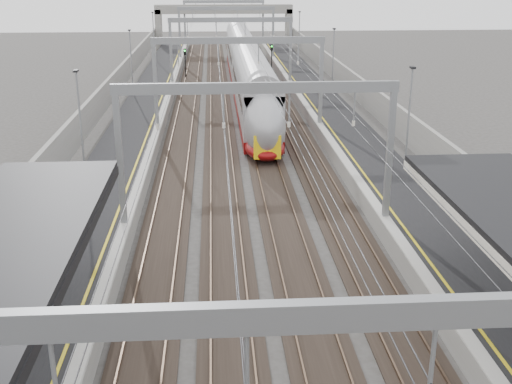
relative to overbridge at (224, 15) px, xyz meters
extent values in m
cube|color=black|center=(-8.00, -55.00, -4.81)|extent=(4.00, 120.00, 1.00)
cube|color=black|center=(8.00, -55.00, -4.81)|extent=(4.00, 120.00, 1.00)
cube|color=black|center=(-4.50, -55.00, -5.27)|extent=(2.40, 140.00, 0.08)
cube|color=brown|center=(-5.22, -55.00, -5.18)|extent=(0.07, 140.00, 0.14)
cube|color=brown|center=(-3.78, -55.00, -5.18)|extent=(0.07, 140.00, 0.14)
cube|color=black|center=(-1.50, -55.00, -5.27)|extent=(2.40, 140.00, 0.08)
cube|color=brown|center=(-2.22, -55.00, -5.18)|extent=(0.07, 140.00, 0.14)
cube|color=brown|center=(-0.78, -55.00, -5.18)|extent=(0.07, 140.00, 0.14)
cube|color=black|center=(1.50, -55.00, -5.27)|extent=(2.40, 140.00, 0.08)
cube|color=brown|center=(0.78, -55.00, -5.18)|extent=(0.07, 140.00, 0.14)
cube|color=brown|center=(2.22, -55.00, -5.18)|extent=(0.07, 140.00, 0.14)
cube|color=black|center=(4.50, -55.00, -5.27)|extent=(2.40, 140.00, 0.08)
cube|color=brown|center=(3.78, -55.00, -5.18)|extent=(0.07, 140.00, 0.14)
cube|color=brown|center=(5.22, -55.00, -5.18)|extent=(0.07, 140.00, 0.14)
cube|color=gray|center=(0.00, -98.00, 2.04)|extent=(13.00, 0.25, 0.50)
cube|color=gray|center=(-6.30, -78.00, -1.01)|extent=(0.28, 0.28, 6.60)
cube|color=gray|center=(6.30, -78.00, -1.01)|extent=(0.28, 0.28, 6.60)
cube|color=gray|center=(0.00, -78.00, 2.04)|extent=(13.00, 0.25, 0.50)
cube|color=gray|center=(-6.30, -58.00, -1.01)|extent=(0.28, 0.28, 6.60)
cube|color=gray|center=(6.30, -58.00, -1.01)|extent=(0.28, 0.28, 6.60)
cube|color=gray|center=(0.00, -58.00, 2.04)|extent=(13.00, 0.25, 0.50)
cube|color=gray|center=(-6.30, -38.00, -1.01)|extent=(0.28, 0.28, 6.60)
cube|color=gray|center=(6.30, -38.00, -1.01)|extent=(0.28, 0.28, 6.60)
cube|color=gray|center=(0.00, -38.00, 2.04)|extent=(13.00, 0.25, 0.50)
cube|color=gray|center=(-6.30, -18.00, -1.01)|extent=(0.28, 0.28, 6.60)
cube|color=gray|center=(6.30, -18.00, -1.01)|extent=(0.28, 0.28, 6.60)
cube|color=gray|center=(0.00, -18.00, 2.04)|extent=(13.00, 0.25, 0.50)
cube|color=gray|center=(-6.30, 0.00, -1.01)|extent=(0.28, 0.28, 6.60)
cube|color=gray|center=(6.30, 0.00, -1.01)|extent=(0.28, 0.28, 6.60)
cube|color=gray|center=(0.00, 0.00, 2.04)|extent=(13.00, 0.25, 0.50)
cylinder|color=#262628|center=(-4.50, -50.00, 0.19)|extent=(0.03, 140.00, 0.03)
cylinder|color=#262628|center=(-1.50, -50.00, 0.19)|extent=(0.03, 140.00, 0.03)
cylinder|color=#262628|center=(1.50, -50.00, 0.19)|extent=(0.03, 140.00, 0.03)
cylinder|color=#262628|center=(4.50, -50.00, 0.19)|extent=(0.03, 140.00, 0.03)
cube|color=gray|center=(0.00, 0.00, 0.89)|extent=(22.00, 2.20, 1.40)
cube|color=gray|center=(-10.50, 0.00, -2.21)|extent=(1.00, 2.20, 6.20)
cube|color=gray|center=(10.50, 0.00, -2.21)|extent=(1.00, 2.20, 6.20)
cube|color=gray|center=(-11.20, -55.00, -3.71)|extent=(0.30, 120.00, 3.20)
cube|color=gray|center=(11.20, -55.00, -3.71)|extent=(0.30, 120.00, 3.20)
cube|color=maroon|center=(1.50, -51.72, -4.69)|extent=(2.85, 24.27, 0.84)
cube|color=#9B9BA0|center=(1.50, -51.72, -2.68)|extent=(2.85, 24.27, 3.17)
cube|color=black|center=(1.50, -60.22, -5.02)|extent=(2.11, 2.53, 0.53)
cube|color=maroon|center=(1.50, -27.03, -4.69)|extent=(2.85, 24.27, 0.84)
cube|color=#9B9BA0|center=(1.50, -27.03, -2.68)|extent=(2.85, 24.27, 3.17)
cube|color=black|center=(1.50, -35.53, -5.02)|extent=(2.11, 2.53, 0.53)
ellipsoid|color=#9B9BA0|center=(1.50, -64.07, -3.00)|extent=(2.85, 5.49, 4.43)
cube|color=yellow|center=(1.50, -66.34, -3.95)|extent=(1.79, 0.12, 1.58)
cube|color=black|center=(1.50, -65.86, -2.37)|extent=(1.69, 0.60, 0.99)
cylinder|color=black|center=(-5.20, -29.73, -3.81)|extent=(0.12, 0.12, 3.00)
cube|color=black|center=(-5.20, -29.73, -2.21)|extent=(0.32, 0.22, 0.75)
sphere|color=#0CE526|center=(-5.20, -29.86, -2.06)|extent=(0.16, 0.16, 0.16)
cylinder|color=black|center=(3.20, -37.21, -3.81)|extent=(0.12, 0.12, 3.00)
cube|color=black|center=(3.20, -37.21, -2.21)|extent=(0.32, 0.22, 0.75)
sphere|color=red|center=(3.20, -37.34, -2.06)|extent=(0.16, 0.16, 0.16)
cylinder|color=black|center=(5.40, -25.93, -3.81)|extent=(0.12, 0.12, 3.00)
cube|color=black|center=(5.40, -25.93, -2.21)|extent=(0.32, 0.22, 0.75)
sphere|color=#0CE526|center=(5.40, -26.06, -2.06)|extent=(0.16, 0.16, 0.16)
camera|label=1|loc=(-1.93, -106.64, 7.14)|focal=45.00mm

